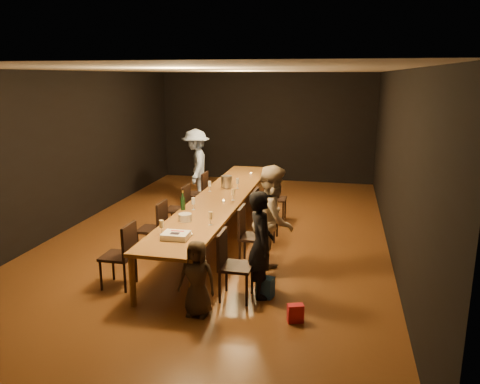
% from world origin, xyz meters
% --- Properties ---
extents(ground, '(10.00, 10.00, 0.00)m').
position_xyz_m(ground, '(0.00, 0.00, 0.00)').
color(ground, '#452811').
rests_on(ground, ground).
extents(room_shell, '(6.04, 10.04, 3.02)m').
position_xyz_m(room_shell, '(0.00, 0.00, 2.08)').
color(room_shell, black).
rests_on(room_shell, ground).
extents(table, '(0.90, 6.00, 0.75)m').
position_xyz_m(table, '(0.00, 0.00, 0.70)').
color(table, brown).
rests_on(table, ground).
extents(chair_right_0, '(0.42, 0.42, 0.93)m').
position_xyz_m(chair_right_0, '(0.85, -2.40, 0.47)').
color(chair_right_0, black).
rests_on(chair_right_0, ground).
extents(chair_right_1, '(0.42, 0.42, 0.93)m').
position_xyz_m(chair_right_1, '(0.85, -1.20, 0.47)').
color(chair_right_1, black).
rests_on(chair_right_1, ground).
extents(chair_right_2, '(0.42, 0.42, 0.93)m').
position_xyz_m(chair_right_2, '(0.85, 0.00, 0.47)').
color(chair_right_2, black).
rests_on(chair_right_2, ground).
extents(chair_right_3, '(0.42, 0.42, 0.93)m').
position_xyz_m(chair_right_3, '(0.85, 1.20, 0.47)').
color(chair_right_3, black).
rests_on(chair_right_3, ground).
extents(chair_left_0, '(0.42, 0.42, 0.93)m').
position_xyz_m(chair_left_0, '(-0.85, -2.40, 0.47)').
color(chair_left_0, black).
rests_on(chair_left_0, ground).
extents(chair_left_1, '(0.42, 0.42, 0.93)m').
position_xyz_m(chair_left_1, '(-0.85, -1.20, 0.47)').
color(chair_left_1, black).
rests_on(chair_left_1, ground).
extents(chair_left_2, '(0.42, 0.42, 0.93)m').
position_xyz_m(chair_left_2, '(-0.85, 0.00, 0.47)').
color(chair_left_2, black).
rests_on(chair_left_2, ground).
extents(chair_left_3, '(0.42, 0.42, 0.93)m').
position_xyz_m(chair_left_3, '(-0.85, 1.20, 0.47)').
color(chair_left_3, black).
rests_on(chair_left_3, ground).
extents(woman_birthday, '(0.50, 0.61, 1.46)m').
position_xyz_m(woman_birthday, '(1.15, -2.24, 0.73)').
color(woman_birthday, black).
rests_on(woman_birthday, ground).
extents(woman_tan, '(0.65, 0.82, 1.65)m').
position_xyz_m(woman_tan, '(1.19, -1.45, 0.83)').
color(woman_tan, '#C1AB90').
rests_on(woman_tan, ground).
extents(man_blue, '(0.92, 1.24, 1.71)m').
position_xyz_m(man_blue, '(-1.19, 2.26, 0.86)').
color(man_blue, '#8AA4D6').
rests_on(man_blue, ground).
extents(child, '(0.48, 0.32, 0.97)m').
position_xyz_m(child, '(0.48, -2.93, 0.48)').
color(child, '#3A2E20').
rests_on(child, ground).
extents(gift_bag_red, '(0.22, 0.16, 0.23)m').
position_xyz_m(gift_bag_red, '(1.69, -2.86, 0.11)').
color(gift_bag_red, red).
rests_on(gift_bag_red, ground).
extents(gift_bag_blue, '(0.26, 0.21, 0.28)m').
position_xyz_m(gift_bag_blue, '(1.22, -2.27, 0.14)').
color(gift_bag_blue, '#2860B1').
rests_on(gift_bag_blue, ground).
extents(birthday_cake, '(0.36, 0.29, 0.08)m').
position_xyz_m(birthday_cake, '(-0.01, -2.32, 0.79)').
color(birthday_cake, white).
rests_on(birthday_cake, table).
extents(plate_stack, '(0.26, 0.26, 0.11)m').
position_xyz_m(plate_stack, '(-0.15, -1.54, 0.81)').
color(plate_stack, silver).
rests_on(plate_stack, table).
extents(champagne_bottle, '(0.08, 0.08, 0.33)m').
position_xyz_m(champagne_bottle, '(-0.39, -0.96, 0.91)').
color(champagne_bottle, black).
rests_on(champagne_bottle, table).
extents(ice_bucket, '(0.28, 0.28, 0.24)m').
position_xyz_m(ice_bucket, '(-0.07, 0.74, 0.87)').
color(ice_bucket, '#B9BABE').
rests_on(ice_bucket, table).
extents(wineglass_0, '(0.06, 0.06, 0.21)m').
position_xyz_m(wineglass_0, '(-0.26, -2.20, 0.85)').
color(wineglass_0, beige).
rests_on(wineglass_0, table).
extents(wineglass_1, '(0.06, 0.06, 0.21)m').
position_xyz_m(wineglass_1, '(0.29, -1.65, 0.85)').
color(wineglass_1, beige).
rests_on(wineglass_1, table).
extents(wineglass_2, '(0.06, 0.06, 0.21)m').
position_xyz_m(wineglass_2, '(-0.22, -0.92, 0.85)').
color(wineglass_2, silver).
rests_on(wineglass_2, table).
extents(wineglass_3, '(0.06, 0.06, 0.21)m').
position_xyz_m(wineglass_3, '(0.28, -0.19, 0.85)').
color(wineglass_3, beige).
rests_on(wineglass_3, table).
extents(wineglass_4, '(0.06, 0.06, 0.21)m').
position_xyz_m(wineglass_4, '(-0.31, 0.35, 0.85)').
color(wineglass_4, silver).
rests_on(wineglass_4, table).
extents(wineglass_5, '(0.06, 0.06, 0.21)m').
position_xyz_m(wineglass_5, '(0.16, 0.70, 0.85)').
color(wineglass_5, silver).
rests_on(wineglass_5, table).
extents(tealight_near, '(0.05, 0.05, 0.03)m').
position_xyz_m(tealight_near, '(0.15, -2.16, 0.77)').
color(tealight_near, '#B2B7B2').
rests_on(tealight_near, table).
extents(tealight_mid, '(0.05, 0.05, 0.03)m').
position_xyz_m(tealight_mid, '(0.15, -0.35, 0.77)').
color(tealight_mid, '#B2B7B2').
rests_on(tealight_mid, table).
extents(tealight_far, '(0.05, 0.05, 0.03)m').
position_xyz_m(tealight_far, '(0.15, 2.10, 0.77)').
color(tealight_far, '#B2B7B2').
rests_on(tealight_far, table).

